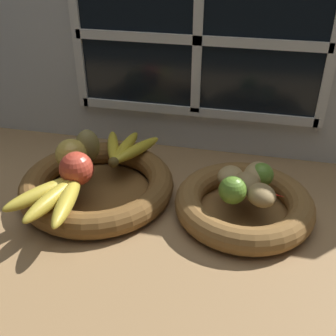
{
  "coord_description": "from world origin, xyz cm",
  "views": [
    {
      "loc": [
        15.29,
        -72.93,
        56.19
      ],
      "look_at": [
        -1.39,
        0.6,
        9.86
      ],
      "focal_mm": 43.2,
      "sensor_mm": 36.0,
      "label": 1
    }
  ],
  "objects_px": {
    "apple_golden_left": "(71,154)",
    "chili_pepper": "(256,189)",
    "potato_back": "(257,174)",
    "banana_bunch_back": "(125,148)",
    "lime_far": "(261,175)",
    "banana_bunch_front": "(55,196)",
    "potato_small": "(261,195)",
    "potato_oblong": "(230,176)",
    "fruit_bowl_left": "(97,185)",
    "fruit_bowl_right": "(244,204)",
    "apple_red_front": "(77,169)",
    "potato_large": "(246,184)",
    "lime_near": "(233,190)",
    "pear_brown": "(88,146)"
  },
  "relations": [
    {
      "from": "fruit_bowl_left",
      "to": "fruit_bowl_right",
      "type": "xyz_separation_m",
      "value": [
        0.34,
        0.0,
        0.0
      ]
    },
    {
      "from": "potato_back",
      "to": "fruit_bowl_left",
      "type": "bearing_deg",
      "value": -173.06
    },
    {
      "from": "fruit_bowl_right",
      "to": "banana_bunch_back",
      "type": "height_order",
      "value": "banana_bunch_back"
    },
    {
      "from": "apple_red_front",
      "to": "potato_oblong",
      "type": "relative_size",
      "value": 1.19
    },
    {
      "from": "apple_red_front",
      "to": "potato_small",
      "type": "xyz_separation_m",
      "value": [
        0.4,
        0.01,
        -0.02
      ]
    },
    {
      "from": "fruit_bowl_right",
      "to": "potato_large",
      "type": "relative_size",
      "value": 4.76
    },
    {
      "from": "fruit_bowl_left",
      "to": "apple_red_front",
      "type": "xyz_separation_m",
      "value": [
        -0.02,
        -0.04,
        0.07
      ]
    },
    {
      "from": "fruit_bowl_left",
      "to": "banana_bunch_front",
      "type": "xyz_separation_m",
      "value": [
        -0.04,
        -0.12,
        0.05
      ]
    },
    {
      "from": "apple_red_front",
      "to": "pear_brown",
      "type": "height_order",
      "value": "pear_brown"
    },
    {
      "from": "banana_bunch_back",
      "to": "potato_large",
      "type": "distance_m",
      "value": 0.33
    },
    {
      "from": "apple_golden_left",
      "to": "chili_pepper",
      "type": "height_order",
      "value": "apple_golden_left"
    },
    {
      "from": "fruit_bowl_right",
      "to": "pear_brown",
      "type": "height_order",
      "value": "pear_brown"
    },
    {
      "from": "banana_bunch_back",
      "to": "potato_back",
      "type": "xyz_separation_m",
      "value": [
        0.33,
        -0.07,
        0.01
      ]
    },
    {
      "from": "lime_far",
      "to": "chili_pepper",
      "type": "relative_size",
      "value": 0.4
    },
    {
      "from": "pear_brown",
      "to": "potato_large",
      "type": "bearing_deg",
      "value": -8.3
    },
    {
      "from": "pear_brown",
      "to": "lime_near",
      "type": "xyz_separation_m",
      "value": [
        0.36,
        -0.09,
        -0.01
      ]
    },
    {
      "from": "lime_far",
      "to": "banana_bunch_front",
      "type": "bearing_deg",
      "value": -158.5
    },
    {
      "from": "pear_brown",
      "to": "potato_large",
      "type": "relative_size",
      "value": 1.27
    },
    {
      "from": "apple_golden_left",
      "to": "chili_pepper",
      "type": "bearing_deg",
      "value": -0.89
    },
    {
      "from": "fruit_bowl_left",
      "to": "apple_golden_left",
      "type": "bearing_deg",
      "value": 167.6
    },
    {
      "from": "apple_red_front",
      "to": "banana_bunch_back",
      "type": "bearing_deg",
      "value": 69.06
    },
    {
      "from": "fruit_bowl_left",
      "to": "fruit_bowl_right",
      "type": "height_order",
      "value": "same"
    },
    {
      "from": "potato_back",
      "to": "lime_far",
      "type": "relative_size",
      "value": 1.47
    },
    {
      "from": "pear_brown",
      "to": "potato_large",
      "type": "distance_m",
      "value": 0.39
    },
    {
      "from": "potato_back",
      "to": "banana_bunch_back",
      "type": "bearing_deg",
      "value": 168.63
    },
    {
      "from": "potato_oblong",
      "to": "chili_pepper",
      "type": "height_order",
      "value": "potato_oblong"
    },
    {
      "from": "potato_oblong",
      "to": "lime_near",
      "type": "relative_size",
      "value": 1.08
    },
    {
      "from": "pear_brown",
      "to": "banana_bunch_front",
      "type": "distance_m",
      "value": 0.18
    },
    {
      "from": "potato_small",
      "to": "potato_oblong",
      "type": "xyz_separation_m",
      "value": [
        -0.07,
        0.06,
        -0.0
      ]
    },
    {
      "from": "potato_small",
      "to": "potato_back",
      "type": "bearing_deg",
      "value": 98.97
    },
    {
      "from": "apple_red_front",
      "to": "lime_near",
      "type": "xyz_separation_m",
      "value": [
        0.34,
        0.01,
        -0.01
      ]
    },
    {
      "from": "apple_red_front",
      "to": "potato_small",
      "type": "relative_size",
      "value": 1.11
    },
    {
      "from": "potato_small",
      "to": "lime_near",
      "type": "bearing_deg",
      "value": -173.33
    },
    {
      "from": "banana_bunch_back",
      "to": "banana_bunch_front",
      "type": "bearing_deg",
      "value": -107.68
    },
    {
      "from": "potato_large",
      "to": "potato_small",
      "type": "bearing_deg",
      "value": -45.0
    },
    {
      "from": "apple_red_front",
      "to": "potato_large",
      "type": "height_order",
      "value": "apple_red_front"
    },
    {
      "from": "fruit_bowl_right",
      "to": "potato_large",
      "type": "height_order",
      "value": "potato_large"
    },
    {
      "from": "lime_far",
      "to": "potato_oblong",
      "type": "bearing_deg",
      "value": -170.75
    },
    {
      "from": "apple_golden_left",
      "to": "chili_pepper",
      "type": "distance_m",
      "value": 0.43
    },
    {
      "from": "apple_red_front",
      "to": "lime_far",
      "type": "relative_size",
      "value": 1.43
    },
    {
      "from": "apple_golden_left",
      "to": "pear_brown",
      "type": "relative_size",
      "value": 0.91
    },
    {
      "from": "apple_golden_left",
      "to": "pear_brown",
      "type": "height_order",
      "value": "pear_brown"
    },
    {
      "from": "fruit_bowl_right",
      "to": "lime_far",
      "type": "relative_size",
      "value": 5.74
    },
    {
      "from": "apple_golden_left",
      "to": "banana_bunch_back",
      "type": "height_order",
      "value": "apple_golden_left"
    },
    {
      "from": "fruit_bowl_right",
      "to": "apple_red_front",
      "type": "xyz_separation_m",
      "value": [
        -0.37,
        -0.04,
        0.07
      ]
    },
    {
      "from": "fruit_bowl_right",
      "to": "pear_brown",
      "type": "relative_size",
      "value": 3.74
    },
    {
      "from": "fruit_bowl_right",
      "to": "banana_bunch_front",
      "type": "height_order",
      "value": "banana_bunch_front"
    },
    {
      "from": "fruit_bowl_left",
      "to": "potato_small",
      "type": "height_order",
      "value": "potato_small"
    },
    {
      "from": "potato_small",
      "to": "potato_large",
      "type": "distance_m",
      "value": 0.05
    },
    {
      "from": "potato_small",
      "to": "chili_pepper",
      "type": "height_order",
      "value": "potato_small"
    }
  ]
}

